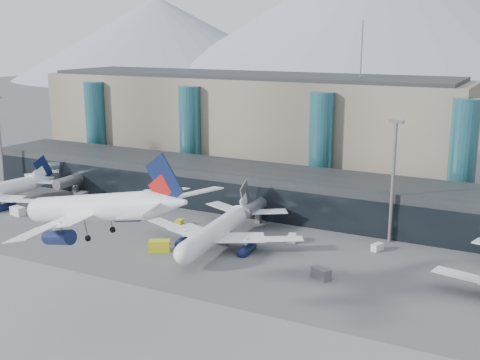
% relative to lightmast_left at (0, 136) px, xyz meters
% --- Properties ---
extents(ground, '(900.00, 900.00, 0.00)m').
position_rel_lightmast_left_xyz_m(ground, '(80.00, -45.00, -14.42)').
color(ground, '#515154').
rests_on(ground, ground).
extents(runway_strip, '(400.00, 40.00, 0.04)m').
position_rel_lightmast_left_xyz_m(runway_strip, '(80.00, -60.00, -14.40)').
color(runway_strip, slate).
rests_on(runway_strip, ground).
extents(runway_markings, '(128.00, 1.00, 0.02)m').
position_rel_lightmast_left_xyz_m(runway_markings, '(80.00, -60.00, -14.37)').
color(runway_markings, gold).
rests_on(runway_markings, ground).
extents(concourse, '(170.00, 27.00, 10.00)m').
position_rel_lightmast_left_xyz_m(concourse, '(79.98, 12.73, -9.45)').
color(concourse, black).
rests_on(concourse, ground).
extents(terminal_main, '(130.00, 30.00, 31.00)m').
position_rel_lightmast_left_xyz_m(terminal_main, '(55.00, 45.00, 1.03)').
color(terminal_main, gray).
rests_on(terminal_main, ground).
extents(teal_towers, '(116.40, 19.40, 46.00)m').
position_rel_lightmast_left_xyz_m(teal_towers, '(65.01, 29.01, -0.41)').
color(teal_towers, '#286271').
rests_on(teal_towers, ground).
extents(lightmast_left, '(3.00, 1.20, 25.60)m').
position_rel_lightmast_left_xyz_m(lightmast_left, '(0.00, 0.00, 0.00)').
color(lightmast_left, slate).
rests_on(lightmast_left, ground).
extents(lightmast_mid, '(3.00, 1.20, 25.60)m').
position_rel_lightmast_left_xyz_m(lightmast_mid, '(110.00, 3.00, 0.00)').
color(lightmast_mid, slate).
rests_on(lightmast_mid, ground).
extents(hero_jet, '(34.46, 34.39, 11.18)m').
position_rel_lightmast_left_xyz_m(hero_jet, '(82.43, -53.30, 4.72)').
color(hero_jet, white).
rests_on(hero_jet, ground).
extents(jet_parked_left, '(35.60, 36.11, 11.65)m').
position_rel_lightmast_left_xyz_m(jet_parked_left, '(13.49, -12.56, -10.01)').
color(jet_parked_left, white).
rests_on(jet_parked_left, ground).
extents(jet_parked_mid, '(36.88, 36.40, 11.92)m').
position_rel_lightmast_left_xyz_m(jet_parked_mid, '(79.15, -13.50, -9.91)').
color(jet_parked_mid, white).
rests_on(jet_parked_mid, ground).
extents(veh_a, '(3.84, 2.51, 2.02)m').
position_rel_lightmast_left_xyz_m(veh_a, '(25.98, -19.07, -13.41)').
color(veh_a, silver).
rests_on(veh_a, ground).
extents(veh_b, '(1.95, 2.61, 1.35)m').
position_rel_lightmast_left_xyz_m(veh_b, '(64.87, -8.00, -13.74)').
color(veh_b, gold).
rests_on(veh_b, ground).
extents(veh_c, '(4.06, 3.38, 2.00)m').
position_rel_lightmast_left_xyz_m(veh_c, '(104.04, -22.24, -13.42)').
color(veh_c, '#535359').
rests_on(veh_c, ground).
extents(veh_d, '(2.17, 2.85, 1.44)m').
position_rel_lightmast_left_xyz_m(veh_d, '(109.20, -3.48, -13.70)').
color(veh_d, silver).
rests_on(veh_d, ground).
extents(veh_f, '(2.75, 4.17, 2.15)m').
position_rel_lightmast_left_xyz_m(veh_f, '(30.57, -2.04, -13.34)').
color(veh_f, '#535359').
rests_on(veh_f, ground).
extents(veh_g, '(2.27, 3.07, 1.60)m').
position_rel_lightmast_left_xyz_m(veh_g, '(91.97, -6.60, -13.62)').
color(veh_g, silver).
rests_on(veh_g, ground).
extents(veh_h, '(4.71, 3.98, 2.31)m').
position_rel_lightmast_left_xyz_m(veh_h, '(70.61, -24.06, -13.27)').
color(veh_h, gold).
rests_on(veh_h, ground).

